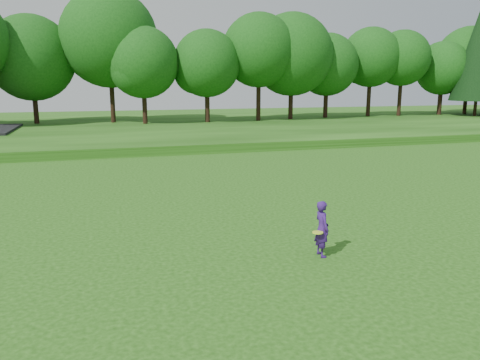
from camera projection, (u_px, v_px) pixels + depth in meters
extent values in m
plane|color=#1A440D|center=(334.00, 265.00, 11.67)|extent=(140.00, 140.00, 0.00)
cube|color=#1A440D|center=(158.00, 128.00, 43.44)|extent=(130.00, 30.00, 0.60)
cube|color=gray|center=(186.00, 152.00, 30.39)|extent=(130.00, 1.60, 0.04)
imported|color=#37176B|center=(322.00, 229.00, 12.13)|extent=(0.36, 0.54, 1.48)
cylinder|color=#DEFE28|center=(318.00, 232.00, 11.94)|extent=(0.28, 0.28, 0.03)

